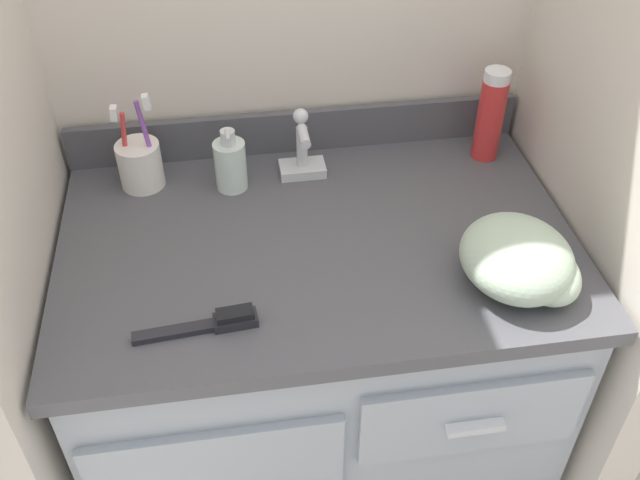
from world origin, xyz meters
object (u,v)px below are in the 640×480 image
(shaving_cream_can, at_px, (490,115))
(hairbrush, at_px, (214,323))
(toothbrush_cup, at_px, (140,163))
(soap_dispenser, at_px, (230,164))
(hand_towel, at_px, (523,261))

(shaving_cream_can, xyz_separation_m, hairbrush, (-0.57, -0.40, -0.08))
(toothbrush_cup, height_order, shaving_cream_can, toothbrush_cup)
(soap_dispenser, bearing_deg, hand_towel, -36.76)
(shaving_cream_can, height_order, hand_towel, shaving_cream_can)
(soap_dispenser, distance_m, hand_towel, 0.57)
(hairbrush, distance_m, hand_towel, 0.51)
(soap_dispenser, xyz_separation_m, hand_towel, (0.45, -0.34, -0.01))
(shaving_cream_can, distance_m, hand_towel, 0.38)
(shaving_cream_can, xyz_separation_m, hand_towel, (-0.06, -0.37, -0.05))
(toothbrush_cup, bearing_deg, soap_dispenser, -11.26)
(hairbrush, xyz_separation_m, hand_towel, (0.50, 0.03, 0.04))
(shaving_cream_can, height_order, hairbrush, shaving_cream_can)
(hand_towel, bearing_deg, shaving_cream_can, 80.10)
(toothbrush_cup, relative_size, soap_dispenser, 1.51)
(soap_dispenser, xyz_separation_m, hairbrush, (-0.05, -0.37, -0.04))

